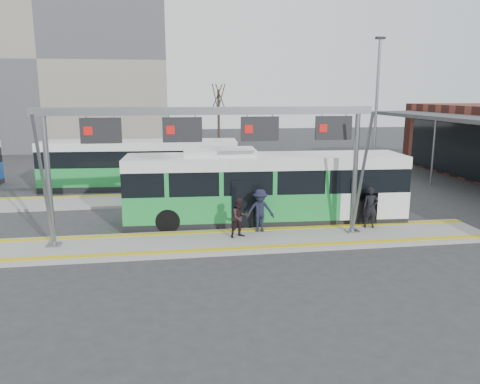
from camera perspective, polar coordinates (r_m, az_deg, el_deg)
The scene contains 15 objects.
ground at distance 18.74m, azimuth -2.04°, elevation -6.27°, with size 120.00×120.00×0.00m, color #2D2D30.
platform_main at distance 18.72m, azimuth -2.04°, elevation -6.05°, with size 22.00×3.00×0.15m, color gray.
platform_second at distance 26.40m, azimuth -12.77°, elevation -0.99°, with size 20.00×3.00×0.15m, color gray.
tactile_main at distance 18.69m, azimuth -2.05°, elevation -5.81°, with size 22.00×2.65×0.02m.
tactile_second at distance 27.50m, azimuth -12.62°, elevation -0.28°, with size 20.00×0.35×0.02m.
gantry at distance 18.08m, azimuth -3.34°, elevation 6.98°, with size 13.00×1.68×5.20m.
apartment_block at distance 55.10m, azimuth -22.00°, elevation 14.64°, with size 24.50×12.50×18.40m.
hero_bus at distance 21.36m, azimuth 3.02°, elevation 0.38°, with size 12.66×3.31×3.45m.
bg_bus_green at distance 29.80m, azimuth -12.06°, elevation 3.25°, with size 12.10×3.36×2.99m.
passenger_a at distance 20.92m, azimuth 15.61°, elevation -1.83°, with size 0.64×0.42×1.77m, color black.
passenger_b at distance 18.81m, azimuth -0.02°, elevation -3.12°, with size 0.80×0.62×1.64m, color black.
passenger_c at distance 19.56m, azimuth 2.48°, elevation -2.27°, with size 1.17×0.67×1.81m, color black.
tree_left at distance 49.73m, azimuth -9.93°, elevation 12.25°, with size 1.40×1.40×8.22m.
tree_mid at distance 52.14m, azimuth -2.64°, elevation 11.41°, with size 1.40×1.40×7.05m.
lamp_east at distance 27.02m, azimuth 16.22°, elevation 8.91°, with size 0.50×0.25×8.78m.
Camera 1 is at (-2.04, -17.68, 5.88)m, focal length 35.00 mm.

